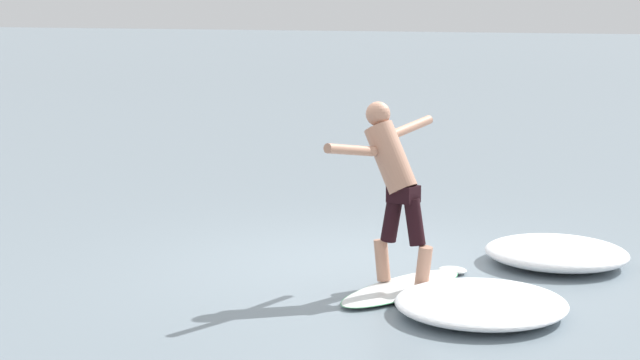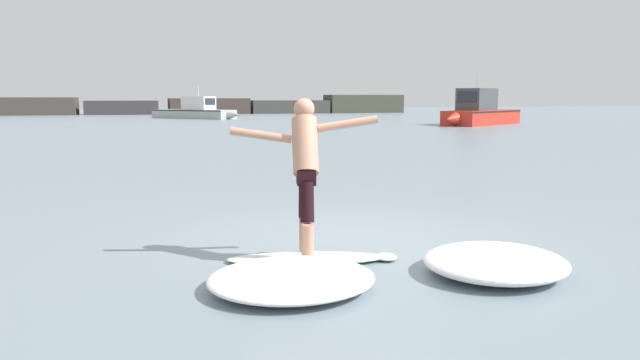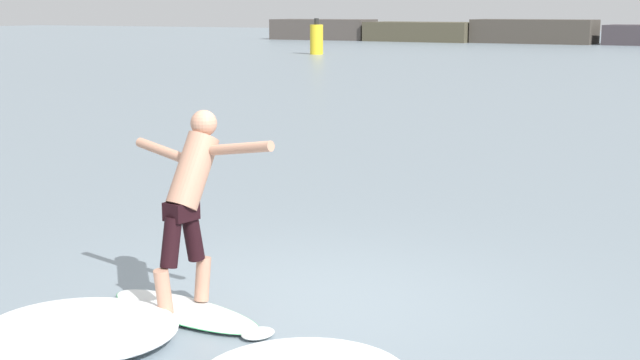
{
  "view_description": "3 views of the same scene",
  "coord_description": "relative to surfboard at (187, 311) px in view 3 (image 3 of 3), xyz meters",
  "views": [
    {
      "loc": [
        -9.88,
        -4.53,
        2.65
      ],
      "look_at": [
        -0.99,
        -0.02,
        1.03
      ],
      "focal_mm": 60.0,
      "sensor_mm": 36.0,
      "label": 1
    },
    {
      "loc": [
        -2.55,
        -7.23,
        1.79
      ],
      "look_at": [
        -0.42,
        0.01,
        0.79
      ],
      "focal_mm": 35.0,
      "sensor_mm": 36.0,
      "label": 2
    },
    {
      "loc": [
        3.61,
        -6.91,
        2.65
      ],
      "look_at": [
        -0.24,
        0.7,
        1.0
      ],
      "focal_mm": 50.0,
      "sensor_mm": 36.0,
      "label": 3
    }
  ],
  "objects": [
    {
      "name": "wave_foam_at_tail",
      "position": [
        -0.42,
        -0.9,
        0.06
      ],
      "size": [
        1.98,
        1.91,
        0.2
      ],
      "color": "white",
      "rests_on": "ground"
    },
    {
      "name": "surfboard",
      "position": [
        0.0,
        0.0,
        0.0
      ],
      "size": [
        1.93,
        0.93,
        0.2
      ],
      "color": "white",
      "rests_on": "ground"
    },
    {
      "name": "ground_plane",
      "position": [
        0.78,
        0.8,
        -0.03
      ],
      "size": [
        200.0,
        200.0,
        0.0
      ],
      "primitive_type": "plane",
      "color": "gray"
    },
    {
      "name": "channel_marker_buoy",
      "position": [
        -19.31,
        40.31,
        0.85
      ],
      "size": [
        0.76,
        0.76,
        2.07
      ],
      "color": "yellow",
      "rests_on": "ground"
    },
    {
      "name": "surfer",
      "position": [
        -0.01,
        0.13,
        1.05
      ],
      "size": [
        1.63,
        0.8,
        1.71
      ],
      "color": "tan",
      "rests_on": "surfboard"
    }
  ]
}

